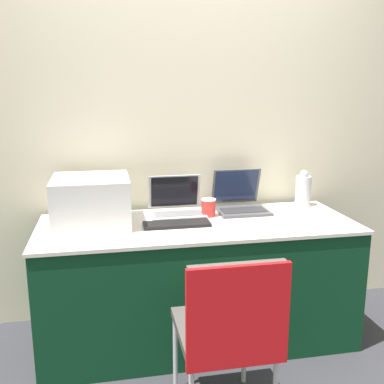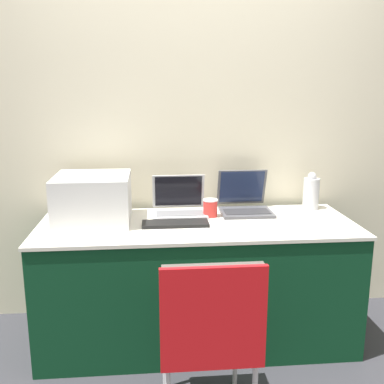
{
  "view_description": "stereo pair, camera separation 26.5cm",
  "coord_description": "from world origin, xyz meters",
  "px_view_note": "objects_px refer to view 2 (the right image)",
  "views": [
    {
      "loc": [
        -0.52,
        -2.16,
        1.53
      ],
      "look_at": [
        -0.03,
        0.38,
        0.93
      ],
      "focal_mm": 42.0,
      "sensor_mm": 36.0,
      "label": 1
    },
    {
      "loc": [
        -0.26,
        -2.19,
        1.53
      ],
      "look_at": [
        -0.03,
        0.38,
        0.93
      ],
      "focal_mm": 42.0,
      "sensor_mm": 36.0,
      "label": 2
    }
  ],
  "objects_px": {
    "printer": "(93,197)",
    "coffee_cup": "(210,208)",
    "external_keyboard": "(175,224)",
    "laptop_left": "(179,206)",
    "laptop_right": "(245,203)",
    "chair": "(209,326)",
    "metal_pitcher": "(311,192)"
  },
  "relations": [
    {
      "from": "external_keyboard",
      "to": "chair",
      "type": "relative_size",
      "value": 0.45
    },
    {
      "from": "laptop_left",
      "to": "coffee_cup",
      "type": "relative_size",
      "value": 3.06
    },
    {
      "from": "external_keyboard",
      "to": "coffee_cup",
      "type": "xyz_separation_m",
      "value": [
        0.23,
        0.16,
        0.05
      ]
    },
    {
      "from": "laptop_right",
      "to": "coffee_cup",
      "type": "relative_size",
      "value": 3.09
    },
    {
      "from": "laptop_right",
      "to": "metal_pitcher",
      "type": "height_order",
      "value": "laptop_right"
    },
    {
      "from": "chair",
      "to": "external_keyboard",
      "type": "bearing_deg",
      "value": 97.37
    },
    {
      "from": "printer",
      "to": "laptop_right",
      "type": "xyz_separation_m",
      "value": [
        0.94,
        0.14,
        -0.1
      ]
    },
    {
      "from": "metal_pitcher",
      "to": "chair",
      "type": "bearing_deg",
      "value": -127.18
    },
    {
      "from": "printer",
      "to": "metal_pitcher",
      "type": "xyz_separation_m",
      "value": [
        1.39,
        0.17,
        -0.04
      ]
    },
    {
      "from": "laptop_right",
      "to": "metal_pitcher",
      "type": "xyz_separation_m",
      "value": [
        0.45,
        0.03,
        0.05
      ]
    },
    {
      "from": "laptop_left",
      "to": "external_keyboard",
      "type": "bearing_deg",
      "value": -99.01
    },
    {
      "from": "external_keyboard",
      "to": "chair",
      "type": "height_order",
      "value": "chair"
    },
    {
      "from": "printer",
      "to": "coffee_cup",
      "type": "bearing_deg",
      "value": 3.54
    },
    {
      "from": "metal_pitcher",
      "to": "laptop_left",
      "type": "bearing_deg",
      "value": -177.21
    },
    {
      "from": "coffee_cup",
      "to": "chair",
      "type": "bearing_deg",
      "value": -97.6
    },
    {
      "from": "laptop_right",
      "to": "external_keyboard",
      "type": "distance_m",
      "value": 0.54
    },
    {
      "from": "coffee_cup",
      "to": "external_keyboard",
      "type": "bearing_deg",
      "value": -144.14
    },
    {
      "from": "laptop_left",
      "to": "chair",
      "type": "distance_m",
      "value": 1.06
    },
    {
      "from": "laptop_right",
      "to": "external_keyboard",
      "type": "height_order",
      "value": "laptop_right"
    },
    {
      "from": "laptop_right",
      "to": "metal_pitcher",
      "type": "distance_m",
      "value": 0.45
    },
    {
      "from": "laptop_right",
      "to": "chair",
      "type": "distance_m",
      "value": 1.14
    },
    {
      "from": "laptop_left",
      "to": "chair",
      "type": "relative_size",
      "value": 0.39
    },
    {
      "from": "laptop_right",
      "to": "external_keyboard",
      "type": "xyz_separation_m",
      "value": [
        -0.46,
        -0.26,
        -0.05
      ]
    },
    {
      "from": "printer",
      "to": "laptop_right",
      "type": "height_order",
      "value": "printer"
    },
    {
      "from": "laptop_left",
      "to": "metal_pitcher",
      "type": "distance_m",
      "value": 0.88
    },
    {
      "from": "laptop_right",
      "to": "chair",
      "type": "relative_size",
      "value": 0.39
    },
    {
      "from": "laptop_right",
      "to": "coffee_cup",
      "type": "bearing_deg",
      "value": -156.89
    },
    {
      "from": "printer",
      "to": "laptop_left",
      "type": "bearing_deg",
      "value": 13.9
    },
    {
      "from": "external_keyboard",
      "to": "coffee_cup",
      "type": "relative_size",
      "value": 3.52
    },
    {
      "from": "coffee_cup",
      "to": "metal_pitcher",
      "type": "height_order",
      "value": "metal_pitcher"
    },
    {
      "from": "external_keyboard",
      "to": "laptop_left",
      "type": "bearing_deg",
      "value": 80.99
    },
    {
      "from": "external_keyboard",
      "to": "coffee_cup",
      "type": "height_order",
      "value": "coffee_cup"
    }
  ]
}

